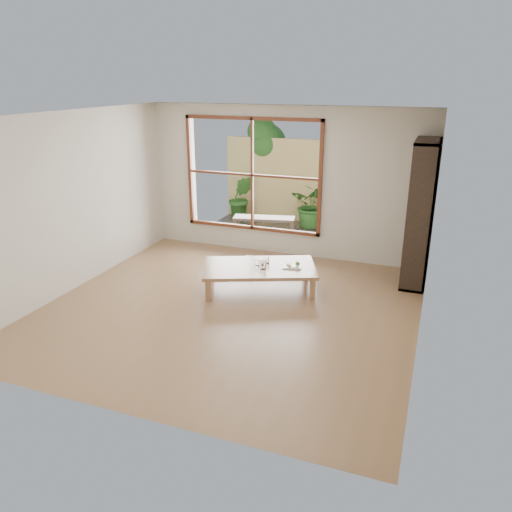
# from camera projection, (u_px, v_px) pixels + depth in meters

# --- Properties ---
(ground) EXTENTS (5.00, 5.00, 0.00)m
(ground) POSITION_uv_depth(u_px,v_px,m) (231.00, 308.00, 6.96)
(ground) COLOR #916B48
(ground) RESTS_ON ground
(low_table) EXTENTS (1.89, 1.50, 0.36)m
(low_table) POSITION_uv_depth(u_px,v_px,m) (260.00, 269.00, 7.47)
(low_table) COLOR #9A714B
(low_table) RESTS_ON ground
(floor_cushion) EXTENTS (0.53, 0.53, 0.08)m
(floor_cushion) POSITION_uv_depth(u_px,v_px,m) (255.00, 263.00, 8.50)
(floor_cushion) COLOR silver
(floor_cushion) RESTS_ON ground
(bookshelf) EXTENTS (0.35, 0.98, 2.19)m
(bookshelf) POSITION_uv_depth(u_px,v_px,m) (420.00, 214.00, 7.50)
(bookshelf) COLOR #32261C
(bookshelf) RESTS_ON ground
(glass_tall) EXTENTS (0.09, 0.09, 0.16)m
(glass_tall) POSITION_uv_depth(u_px,v_px,m) (263.00, 264.00, 7.33)
(glass_tall) COLOR silver
(glass_tall) RESTS_ON low_table
(glass_mid) EXTENTS (0.07, 0.07, 0.10)m
(glass_mid) POSITION_uv_depth(u_px,v_px,m) (264.00, 262.00, 7.51)
(glass_mid) COLOR silver
(glass_mid) RESTS_ON low_table
(glass_short) EXTENTS (0.08, 0.08, 0.10)m
(glass_short) POSITION_uv_depth(u_px,v_px,m) (267.00, 260.00, 7.56)
(glass_short) COLOR silver
(glass_short) RESTS_ON low_table
(glass_small) EXTENTS (0.07, 0.07, 0.09)m
(glass_small) POSITION_uv_depth(u_px,v_px,m) (257.00, 263.00, 7.48)
(glass_small) COLOR silver
(glass_small) RESTS_ON low_table
(food_tray) EXTENTS (0.31, 0.25, 0.09)m
(food_tray) POSITION_uv_depth(u_px,v_px,m) (293.00, 266.00, 7.42)
(food_tray) COLOR white
(food_tray) RESTS_ON low_table
(deck) EXTENTS (2.80, 2.00, 0.05)m
(deck) POSITION_uv_depth(u_px,v_px,m) (272.00, 233.00, 10.29)
(deck) COLOR #352F26
(deck) RESTS_ON ground
(garden_bench) EXTENTS (1.26, 0.60, 0.38)m
(garden_bench) POSITION_uv_depth(u_px,v_px,m) (264.00, 220.00, 9.92)
(garden_bench) COLOR #32261C
(garden_bench) RESTS_ON deck
(bamboo_fence) EXTENTS (2.80, 0.06, 1.80)m
(bamboo_fence) POSITION_uv_depth(u_px,v_px,m) (287.00, 181.00, 10.87)
(bamboo_fence) COLOR #D9C26F
(bamboo_fence) RESTS_ON ground
(shrub_right) EXTENTS (0.97, 0.88, 0.94)m
(shrub_right) POSITION_uv_depth(u_px,v_px,m) (313.00, 205.00, 10.45)
(shrub_right) COLOR #285820
(shrub_right) RESTS_ON deck
(shrub_left) EXTENTS (0.65, 0.59, 0.97)m
(shrub_left) POSITION_uv_depth(u_px,v_px,m) (241.00, 198.00, 11.04)
(shrub_left) COLOR #285820
(shrub_left) RESTS_ON deck
(garden_tree) EXTENTS (1.04, 0.85, 2.22)m
(garden_tree) POSITION_uv_depth(u_px,v_px,m) (263.00, 144.00, 11.11)
(garden_tree) COLOR #4C3D2D
(garden_tree) RESTS_ON ground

